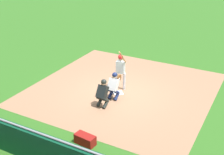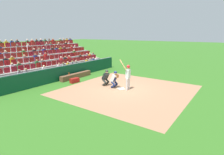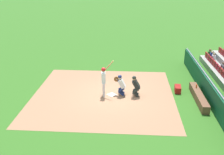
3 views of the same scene
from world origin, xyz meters
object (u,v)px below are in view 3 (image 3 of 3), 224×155
at_px(dugout_bench, 199,97).
at_px(water_bottle_on_bench, 196,86).
at_px(home_plate_marker, 112,95).
at_px(catcher_crouching, 121,84).
at_px(batter_at_plate, 104,78).
at_px(equipment_duffel_bag, 178,89).
at_px(home_plate_umpire, 135,85).

bearing_deg(dugout_bench, water_bottle_on_bench, -1.20).
bearing_deg(water_bottle_on_bench, dugout_bench, 178.80).
height_order(home_plate_marker, water_bottle_on_bench, water_bottle_on_bench).
bearing_deg(water_bottle_on_bench, catcher_crouching, 94.19).
relative_size(batter_at_plate, dugout_bench, 0.63).
height_order(batter_at_plate, catcher_crouching, batter_at_plate).
distance_m(dugout_bench, equipment_duffel_bag, 1.50).
bearing_deg(batter_at_plate, water_bottle_on_bench, -84.67).
xyz_separation_m(dugout_bench, water_bottle_on_bench, (0.79, -0.02, 0.33)).
xyz_separation_m(batter_at_plate, catcher_crouching, (0.18, -0.99, -0.38)).
xyz_separation_m(home_plate_umpire, water_bottle_on_bench, (0.42, -3.59, -0.14)).
bearing_deg(water_bottle_on_bench, home_plate_umpire, 96.70).
distance_m(home_plate_umpire, dugout_bench, 3.63).
xyz_separation_m(batter_at_plate, dugout_bench, (-0.29, -5.42, -0.87)).
xyz_separation_m(catcher_crouching, water_bottle_on_bench, (0.33, -4.45, -0.16)).
height_order(catcher_crouching, home_plate_umpire, catcher_crouching).
distance_m(water_bottle_on_bench, equipment_duffel_bag, 1.12).
bearing_deg(home_plate_marker, catcher_crouching, -82.61).
xyz_separation_m(home_plate_marker, home_plate_umpire, (-0.03, -1.39, 0.67)).
bearing_deg(home_plate_umpire, equipment_duffel_bag, -73.63).
height_order(home_plate_marker, dugout_bench, dugout_bench).
distance_m(home_plate_marker, home_plate_umpire, 1.54).
distance_m(batter_at_plate, home_plate_umpire, 1.89).
height_order(batter_at_plate, home_plate_umpire, batter_at_plate).
bearing_deg(home_plate_marker, home_plate_umpire, -91.11).
xyz_separation_m(catcher_crouching, equipment_duffel_bag, (0.66, -3.44, -0.53)).
bearing_deg(catcher_crouching, equipment_duffel_bag, -79.08).
xyz_separation_m(batter_at_plate, home_plate_umpire, (0.09, -1.85, -0.40)).
bearing_deg(batter_at_plate, home_plate_marker, -76.18).
xyz_separation_m(home_plate_marker, equipment_duffel_bag, (0.73, -3.98, 0.17)).
bearing_deg(dugout_bench, catcher_crouching, 83.97).
height_order(home_plate_marker, home_plate_umpire, home_plate_umpire).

